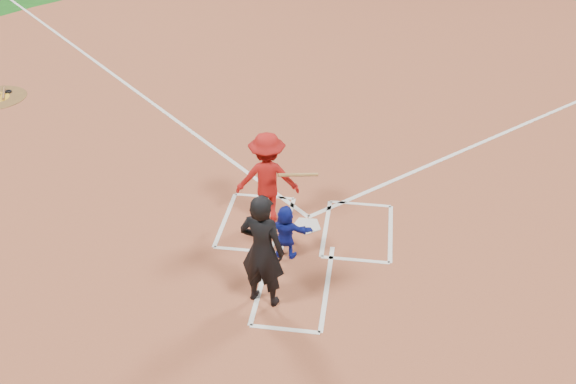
# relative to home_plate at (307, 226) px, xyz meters

# --- Properties ---
(ground) EXTENTS (120.00, 120.00, 0.00)m
(ground) POSITION_rel_home_plate_xyz_m (0.00, 0.00, -0.02)
(ground) COLOR #145116
(ground) RESTS_ON ground
(home_plate_dirt) EXTENTS (28.00, 28.00, 0.01)m
(home_plate_dirt) POSITION_rel_home_plate_xyz_m (0.00, 6.00, -0.01)
(home_plate_dirt) COLOR brown
(home_plate_dirt) RESTS_ON ground
(home_plate) EXTENTS (0.60, 0.60, 0.02)m
(home_plate) POSITION_rel_home_plate_xyz_m (0.00, 0.00, 0.00)
(home_plate) COLOR silver
(home_plate) RESTS_ON home_plate_dirt
(on_deck_bat_a) EXTENTS (0.44, 0.78, 0.06)m
(on_deck_bat_a) POSITION_rel_home_plate_xyz_m (-8.94, 5.00, 0.03)
(on_deck_bat_a) COLOR brown
(on_deck_bat_a) RESTS_ON on_deck_circle
(bat_weight_donut) EXTENTS (0.19, 0.19, 0.05)m
(bat_weight_donut) POSITION_rel_home_plate_xyz_m (-8.89, 5.15, 0.03)
(bat_weight_donut) COLOR black
(bat_weight_donut) RESTS_ON on_deck_circle
(catcher) EXTENTS (0.97, 0.37, 1.03)m
(catcher) POSITION_rel_home_plate_xyz_m (-0.26, -0.96, 0.51)
(catcher) COLOR #122099
(catcher) RESTS_ON home_plate_dirt
(umpire) EXTENTS (0.83, 0.65, 2.01)m
(umpire) POSITION_rel_home_plate_xyz_m (-0.45, -2.17, 1.00)
(umpire) COLOR black
(umpire) RESTS_ON home_plate_dirt
(chalk_markings) EXTENTS (28.35, 17.32, 0.01)m
(chalk_markings) POSITION_rel_home_plate_xyz_m (0.00, 5.29, -0.01)
(chalk_markings) COLOR white
(chalk_markings) RESTS_ON home_plate_dirt
(batter_at_plate) EXTENTS (1.59, 0.85, 1.84)m
(batter_at_plate) POSITION_rel_home_plate_xyz_m (-0.76, 0.12, 0.91)
(batter_at_plate) COLOR #A91412
(batter_at_plate) RESTS_ON home_plate_dirt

